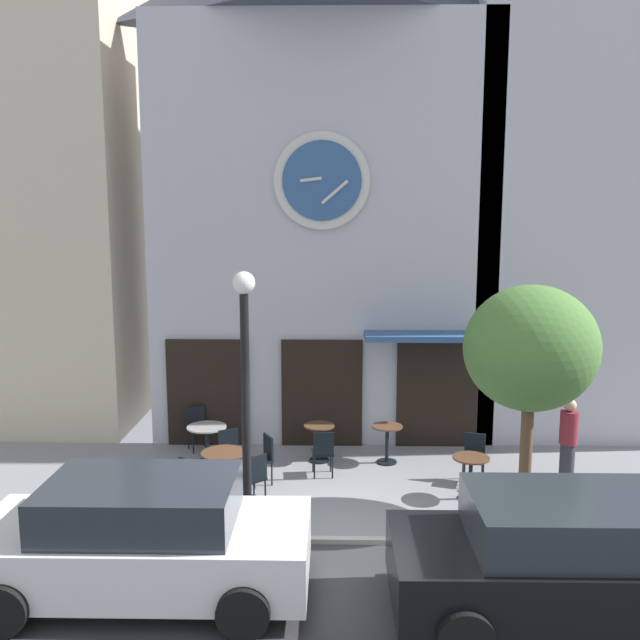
# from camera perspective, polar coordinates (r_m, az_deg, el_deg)

# --- Properties ---
(ground_plane) EXTENTS (27.43, 10.39, 0.13)m
(ground_plane) POSITION_cam_1_polar(r_m,az_deg,el_deg) (10.08, 1.62, -20.38)
(ground_plane) COLOR gray
(clock_building) EXTENTS (7.34, 3.79, 11.30)m
(clock_building) POSITION_cam_1_polar(r_m,az_deg,el_deg) (15.24, 0.25, 12.45)
(clock_building) COLOR #B2B2BC
(clock_building) RESTS_ON ground_plane
(neighbor_building_left) EXTENTS (6.22, 4.96, 15.20)m
(neighbor_building_left) POSITION_cam_1_polar(r_m,az_deg,el_deg) (18.38, -24.93, 16.52)
(neighbor_building_left) COLOR beige
(neighbor_building_left) RESTS_ON ground_plane
(neighbor_building_right) EXTENTS (6.95, 4.85, 13.43)m
(neighbor_building_right) POSITION_cam_1_polar(r_m,az_deg,el_deg) (17.73, 23.17, 14.06)
(neighbor_building_right) COLOR #B2B2BC
(neighbor_building_right) RESTS_ON ground_plane
(street_lamp) EXTENTS (0.36, 0.36, 4.04)m
(street_lamp) POSITION_cam_1_polar(r_m,az_deg,el_deg) (10.83, -6.29, -6.44)
(street_lamp) COLOR black
(street_lamp) RESTS_ON ground_plane
(street_tree) EXTENTS (2.12, 1.91, 3.83)m
(street_tree) POSITION_cam_1_polar(r_m,az_deg,el_deg) (11.19, 17.37, -2.37)
(street_tree) COLOR brown
(street_tree) RESTS_ON ground_plane
(cafe_table_center_left) EXTENTS (0.78, 0.78, 0.73)m
(cafe_table_center_left) POSITION_cam_1_polar(r_m,az_deg,el_deg) (13.85, -9.53, -9.58)
(cafe_table_center_left) COLOR black
(cafe_table_center_left) RESTS_ON ground_plane
(cafe_table_center) EXTENTS (0.79, 0.79, 0.75)m
(cafe_table_center) POSITION_cam_1_polar(r_m,az_deg,el_deg) (12.35, -8.13, -11.80)
(cafe_table_center) COLOR black
(cafe_table_center) RESTS_ON ground_plane
(cafe_table_leftmost) EXTENTS (0.61, 0.61, 0.75)m
(cafe_table_leftmost) POSITION_cam_1_polar(r_m,az_deg,el_deg) (13.72, -0.07, -9.88)
(cafe_table_leftmost) COLOR black
(cafe_table_leftmost) RESTS_ON ground_plane
(cafe_table_near_door) EXTENTS (0.61, 0.61, 0.77)m
(cafe_table_near_door) POSITION_cam_1_polar(r_m,az_deg,el_deg) (13.69, 5.68, -9.92)
(cafe_table_near_door) COLOR black
(cafe_table_near_door) RESTS_ON ground_plane
(cafe_table_near_curb) EXTENTS (0.64, 0.64, 0.76)m
(cafe_table_near_curb) POSITION_cam_1_polar(r_m,az_deg,el_deg) (12.27, 12.59, -12.31)
(cafe_table_near_curb) COLOR black
(cafe_table_near_curb) RESTS_ON ground_plane
(cafe_chair_mid_row) EXTENTS (0.54, 0.54, 0.90)m
(cafe_chair_mid_row) POSITION_cam_1_polar(r_m,az_deg,el_deg) (14.62, -10.33, -8.68)
(cafe_chair_mid_row) COLOR black
(cafe_chair_mid_row) RESTS_ON ground_plane
(cafe_chair_facing_street) EXTENTS (0.53, 0.53, 0.90)m
(cafe_chair_facing_street) POSITION_cam_1_polar(r_m,az_deg,el_deg) (13.21, -7.84, -10.54)
(cafe_chair_facing_street) COLOR black
(cafe_chair_facing_street) RESTS_ON ground_plane
(cafe_chair_left_end) EXTENTS (0.44, 0.44, 0.90)m
(cafe_chair_left_end) POSITION_cam_1_polar(r_m,az_deg,el_deg) (12.91, 0.26, -10.92)
(cafe_chair_left_end) COLOR black
(cafe_chair_left_end) RESTS_ON ground_plane
(cafe_chair_curbside) EXTENTS (0.56, 0.56, 0.90)m
(cafe_chair_curbside) POSITION_cam_1_polar(r_m,az_deg,el_deg) (11.81, -5.60, -12.91)
(cafe_chair_curbside) COLOR black
(cafe_chair_curbside) RESTS_ON ground_plane
(cafe_chair_near_lamp) EXTENTS (0.56, 0.56, 0.90)m
(cafe_chair_near_lamp) POSITION_cam_1_polar(r_m,az_deg,el_deg) (11.82, -10.77, -13.01)
(cafe_chair_near_lamp) COLOR black
(cafe_chair_near_lamp) RESTS_ON ground_plane
(cafe_chair_near_tree) EXTENTS (0.50, 0.50, 0.90)m
(cafe_chair_near_tree) POSITION_cam_1_polar(r_m,az_deg,el_deg) (13.02, 12.88, -10.98)
(cafe_chair_near_tree) COLOR black
(cafe_chair_near_tree) RESTS_ON ground_plane
(cafe_chair_by_entrance) EXTENTS (0.54, 0.54, 0.90)m
(cafe_chair_by_entrance) POSITION_cam_1_polar(r_m,az_deg,el_deg) (12.68, -4.78, -11.33)
(cafe_chair_by_entrance) COLOR black
(cafe_chair_by_entrance) RESTS_ON ground_plane
(pedestrian_maroon) EXTENTS (0.41, 0.41, 1.67)m
(pedestrian_maroon) POSITION_cam_1_polar(r_m,az_deg,el_deg) (13.06, 20.19, -9.71)
(pedestrian_maroon) COLOR #2D2D38
(pedestrian_maroon) RESTS_ON ground_plane
(parked_car_white) EXTENTS (4.30, 2.02, 1.55)m
(parked_car_white) POSITION_cam_1_polar(r_m,az_deg,el_deg) (9.45, -14.75, -17.43)
(parked_car_white) COLOR white
(parked_car_white) RESTS_ON ground_plane
(parked_car_black) EXTENTS (4.31, 2.04, 1.55)m
(parked_car_black) POSITION_cam_1_polar(r_m,az_deg,el_deg) (9.22, 20.23, -18.41)
(parked_car_black) COLOR black
(parked_car_black) RESTS_ON ground_plane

